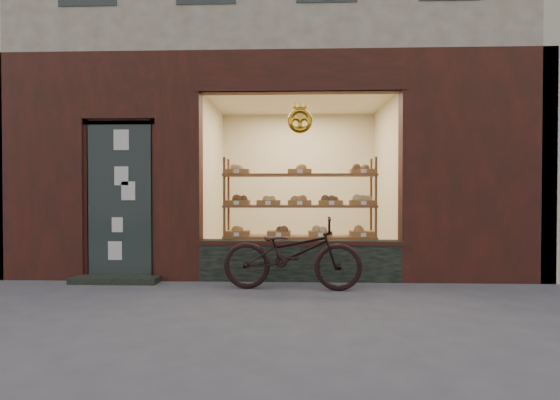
{
  "coord_description": "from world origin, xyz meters",
  "views": [
    {
      "loc": [
        0.39,
        -3.8,
        1.2
      ],
      "look_at": [
        0.18,
        2.0,
        1.1
      ],
      "focal_mm": 28.0,
      "sensor_mm": 36.0,
      "label": 1
    }
  ],
  "objects": [
    {
      "name": "ground",
      "position": [
        0.0,
        0.0,
        0.0
      ],
      "size": [
        90.0,
        90.0,
        0.0
      ],
      "primitive_type": "plane",
      "color": "#42414C"
    },
    {
      "name": "display_shelf",
      "position": [
        0.45,
        2.55,
        0.85
      ],
      "size": [
        2.2,
        0.45,
        1.7
      ],
      "color": "brown",
      "rests_on": "ground"
    },
    {
      "name": "bicycle",
      "position": [
        0.35,
        1.57,
        0.45
      ],
      "size": [
        1.74,
        0.7,
        0.9
      ],
      "primitive_type": "imported",
      "rotation": [
        0.0,
        0.0,
        1.51
      ],
      "color": "black",
      "rests_on": "ground"
    }
  ]
}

